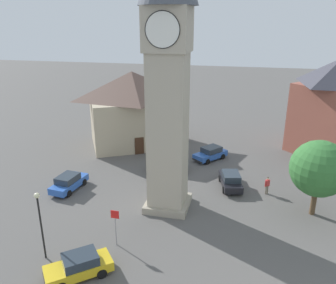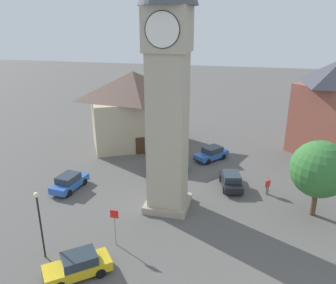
{
  "view_description": "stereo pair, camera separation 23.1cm",
  "coord_description": "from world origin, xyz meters",
  "px_view_note": "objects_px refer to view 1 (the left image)",
  "views": [
    {
      "loc": [
        5.98,
        -24.89,
        15.12
      ],
      "look_at": [
        0.0,
        0.0,
        5.94
      ],
      "focal_mm": 35.9,
      "sensor_mm": 36.0,
      "label": 1
    },
    {
      "loc": [
        6.21,
        -24.84,
        15.12
      ],
      "look_at": [
        0.0,
        0.0,
        5.94
      ],
      "focal_mm": 35.9,
      "sensor_mm": 36.0,
      "label": 2
    }
  ],
  "objects_px": {
    "car_silver_kerb": "(69,182)",
    "pedestrian": "(267,184)",
    "car_black_far": "(211,153)",
    "building_shop_left": "(335,107)",
    "building_corner_back": "(133,108)",
    "lamp_post": "(40,215)",
    "car_white_side": "(79,266)",
    "car_blue_kerb": "(167,164)",
    "road_sign": "(115,222)",
    "clock_tower": "(168,43)",
    "car_red_corner": "(231,180)",
    "tree": "(319,169)"
  },
  "relations": [
    {
      "from": "car_silver_kerb",
      "to": "pedestrian",
      "type": "relative_size",
      "value": 2.54
    },
    {
      "from": "car_black_far",
      "to": "building_shop_left",
      "type": "bearing_deg",
      "value": 20.44
    },
    {
      "from": "building_corner_back",
      "to": "lamp_post",
      "type": "xyz_separation_m",
      "value": [
        1.58,
        -22.95,
        -1.5
      ]
    },
    {
      "from": "car_white_side",
      "to": "car_black_far",
      "type": "relative_size",
      "value": 0.99
    },
    {
      "from": "car_white_side",
      "to": "lamp_post",
      "type": "xyz_separation_m",
      "value": [
        -3.08,
        1.04,
        2.56
      ]
    },
    {
      "from": "car_blue_kerb",
      "to": "car_silver_kerb",
      "type": "bearing_deg",
      "value": -142.2
    },
    {
      "from": "road_sign",
      "to": "clock_tower",
      "type": "bearing_deg",
      "value": 68.83
    },
    {
      "from": "car_red_corner",
      "to": "pedestrian",
      "type": "height_order",
      "value": "pedestrian"
    },
    {
      "from": "car_silver_kerb",
      "to": "building_shop_left",
      "type": "bearing_deg",
      "value": 31.28
    },
    {
      "from": "car_blue_kerb",
      "to": "tree",
      "type": "bearing_deg",
      "value": -21.76
    },
    {
      "from": "car_silver_kerb",
      "to": "car_white_side",
      "type": "distance_m",
      "value": 12.22
    },
    {
      "from": "clock_tower",
      "to": "building_shop_left",
      "type": "distance_m",
      "value": 24.19
    },
    {
      "from": "car_red_corner",
      "to": "pedestrian",
      "type": "distance_m",
      "value": 3.43
    },
    {
      "from": "clock_tower",
      "to": "car_red_corner",
      "type": "bearing_deg",
      "value": 44.38
    },
    {
      "from": "car_blue_kerb",
      "to": "car_red_corner",
      "type": "distance_m",
      "value": 7.14
    },
    {
      "from": "car_silver_kerb",
      "to": "building_shop_left",
      "type": "relative_size",
      "value": 0.38
    },
    {
      "from": "car_red_corner",
      "to": "tree",
      "type": "relative_size",
      "value": 0.69
    },
    {
      "from": "clock_tower",
      "to": "building_corner_back",
      "type": "height_order",
      "value": "clock_tower"
    },
    {
      "from": "car_red_corner",
      "to": "road_sign",
      "type": "xyz_separation_m",
      "value": [
        -7.38,
        -10.98,
        1.14
      ]
    },
    {
      "from": "pedestrian",
      "to": "tree",
      "type": "relative_size",
      "value": 0.26
    },
    {
      "from": "car_silver_kerb",
      "to": "building_shop_left",
      "type": "distance_m",
      "value": 30.59
    },
    {
      "from": "car_blue_kerb",
      "to": "road_sign",
      "type": "distance_m",
      "value": 13.24
    },
    {
      "from": "car_red_corner",
      "to": "tree",
      "type": "distance_m",
      "value": 8.39
    },
    {
      "from": "building_shop_left",
      "to": "lamp_post",
      "type": "height_order",
      "value": "building_shop_left"
    },
    {
      "from": "car_red_corner",
      "to": "pedestrian",
      "type": "xyz_separation_m",
      "value": [
        3.38,
        -0.56,
        0.25
      ]
    },
    {
      "from": "clock_tower",
      "to": "car_red_corner",
      "type": "height_order",
      "value": "clock_tower"
    },
    {
      "from": "clock_tower",
      "to": "building_shop_left",
      "type": "relative_size",
      "value": 2.04
    },
    {
      "from": "car_black_far",
      "to": "building_corner_back",
      "type": "bearing_deg",
      "value": 163.91
    },
    {
      "from": "clock_tower",
      "to": "car_blue_kerb",
      "type": "distance_m",
      "value": 14.82
    },
    {
      "from": "car_silver_kerb",
      "to": "car_black_far",
      "type": "bearing_deg",
      "value": 40.95
    },
    {
      "from": "tree",
      "to": "car_white_side",
      "type": "bearing_deg",
      "value": -143.99
    },
    {
      "from": "tree",
      "to": "building_shop_left",
      "type": "distance_m",
      "value": 15.45
    },
    {
      "from": "car_red_corner",
      "to": "road_sign",
      "type": "bearing_deg",
      "value": -123.88
    },
    {
      "from": "tree",
      "to": "building_shop_left",
      "type": "xyz_separation_m",
      "value": [
        3.92,
        14.85,
        1.7
      ]
    },
    {
      "from": "car_black_far",
      "to": "road_sign",
      "type": "xyz_separation_m",
      "value": [
        -4.69,
        -17.49,
        1.14
      ]
    },
    {
      "from": "clock_tower",
      "to": "car_silver_kerb",
      "type": "relative_size",
      "value": 5.42
    },
    {
      "from": "building_shop_left",
      "to": "car_silver_kerb",
      "type": "bearing_deg",
      "value": -148.72
    },
    {
      "from": "lamp_post",
      "to": "car_blue_kerb",
      "type": "bearing_deg",
      "value": 73.17
    },
    {
      "from": "car_blue_kerb",
      "to": "car_silver_kerb",
      "type": "height_order",
      "value": "same"
    },
    {
      "from": "car_blue_kerb",
      "to": "car_silver_kerb",
      "type": "xyz_separation_m",
      "value": [
        -8.13,
        -6.3,
        0.0
      ]
    },
    {
      "from": "tree",
      "to": "lamp_post",
      "type": "xyz_separation_m",
      "value": [
        -18.47,
        -10.15,
        -0.8
      ]
    },
    {
      "from": "car_red_corner",
      "to": "car_silver_kerb",
      "type": "bearing_deg",
      "value": -164.59
    },
    {
      "from": "pedestrian",
      "to": "lamp_post",
      "type": "xyz_separation_m",
      "value": [
        -14.91,
        -12.88,
        2.31
      ]
    },
    {
      "from": "tree",
      "to": "building_corner_back",
      "type": "xyz_separation_m",
      "value": [
        -20.05,
        12.8,
        0.7
      ]
    },
    {
      "from": "car_red_corner",
      "to": "car_white_side",
      "type": "distance_m",
      "value": 16.77
    },
    {
      "from": "car_blue_kerb",
      "to": "pedestrian",
      "type": "height_order",
      "value": "pedestrian"
    },
    {
      "from": "car_red_corner",
      "to": "building_corner_back",
      "type": "height_order",
      "value": "building_corner_back"
    },
    {
      "from": "clock_tower",
      "to": "car_silver_kerb",
      "type": "xyz_separation_m",
      "value": [
        -9.9,
        0.81,
        -12.88
      ]
    },
    {
      "from": "building_shop_left",
      "to": "tree",
      "type": "bearing_deg",
      "value": -104.78
    },
    {
      "from": "building_shop_left",
      "to": "road_sign",
      "type": "height_order",
      "value": "building_shop_left"
    }
  ]
}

